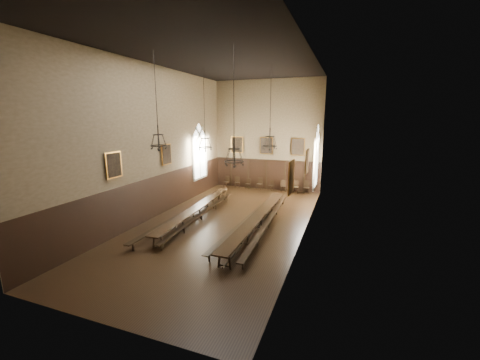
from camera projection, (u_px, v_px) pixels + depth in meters
The scene contains 34 objects.
floor at pixel (225, 224), 16.94m from camera, with size 9.00×18.00×0.02m, color black.
ceiling at pixel (223, 57), 15.06m from camera, with size 9.00×18.00×0.02m, color black.
wall_back at pixel (267, 136), 24.27m from camera, with size 9.00×0.02×9.00m, color #826D50.
wall_front at pixel (88, 175), 7.73m from camera, with size 9.00×0.02×9.00m, color #826D50.
wall_left at pixel (154, 143), 17.52m from camera, with size 0.02×18.00×9.00m, color #826D50.
wall_right at pixel (308, 148), 14.47m from camera, with size 0.02×18.00×9.00m, color #826D50.
wainscot_panelling at pixel (224, 203), 16.68m from camera, with size 9.00×18.00×2.50m, color black, non-canonical shape.
table_left at pixel (197, 213), 17.70m from camera, with size 1.24×9.52×0.74m.
table_right at pixel (257, 222), 15.98m from camera, with size 0.71×10.07×0.79m.
bench_left_outer at pixel (187, 213), 17.84m from camera, with size 0.34×10.54×0.47m.
bench_left_inner at pixel (202, 216), 17.48m from camera, with size 0.68×9.44×0.42m.
bench_right_inner at pixel (248, 221), 16.53m from camera, with size 0.65×9.91×0.45m.
bench_right_outer at pixel (268, 223), 16.20m from camera, with size 0.74×10.34×0.47m.
chair_0 at pixel (226, 184), 25.84m from camera, with size 0.51×0.51×0.93m.
chair_1 at pixel (237, 184), 25.59m from camera, with size 0.51×0.51×0.93m.
chair_2 at pixel (248, 186), 25.20m from camera, with size 0.42×0.42×0.86m.
chair_3 at pixel (259, 186), 24.92m from camera, with size 0.49×0.49×0.98m.
chair_4 at pixel (271, 188), 24.49m from camera, with size 0.49×0.49×0.86m.
chair_5 at pixel (283, 188), 24.14m from camera, with size 0.53×0.53×0.94m.
chair_6 at pixel (296, 189), 23.76m from camera, with size 0.53×0.53×1.02m.
chair_7 at pixel (306, 190), 23.56m from camera, with size 0.53×0.53×1.00m.
chandelier_back_left at pixel (205, 142), 18.86m from camera, with size 0.89×0.89×5.06m.
chandelier_back_right at pixel (270, 141), 17.86m from camera, with size 0.89×0.89×4.88m.
chandelier_front_left at pixel (158, 139), 14.15m from camera, with size 0.81×0.81×4.49m.
chandelier_front_right at pixel (234, 154), 13.00m from camera, with size 0.87×0.87×5.09m.
portrait_back_0 at pixel (237, 145), 25.19m from camera, with size 1.10×0.12×1.40m.
portrait_back_1 at pixel (266, 146), 24.31m from camera, with size 1.10×0.12×1.40m.
portrait_back_2 at pixel (298, 147), 23.43m from camera, with size 1.10×0.12×1.40m.
portrait_left_0 at pixel (166, 154), 18.57m from camera, with size 0.12×1.00×1.30m.
portrait_left_1 at pixel (114, 165), 14.44m from camera, with size 0.12×1.00×1.30m.
portrait_right_0 at pixel (307, 161), 15.60m from camera, with size 0.12×1.00×1.30m.
portrait_right_1 at pixel (291, 177), 11.47m from camera, with size 0.12×1.00×1.30m.
window_right at pixel (317, 157), 19.78m from camera, with size 0.20×2.20×4.60m, color white, non-canonical shape.
window_left at pixel (199, 152), 22.77m from camera, with size 0.20×2.20×4.60m, color white, non-canonical shape.
Camera 1 is at (6.39, -14.74, 5.99)m, focal length 22.00 mm.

